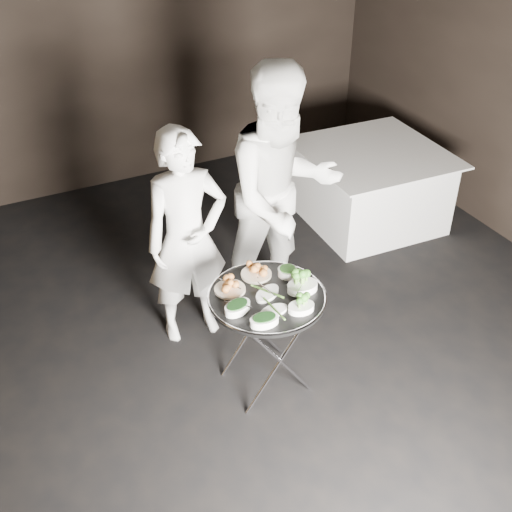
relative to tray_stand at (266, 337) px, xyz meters
name	(u,v)px	position (x,y,z in m)	size (l,w,h in m)	color
floor	(251,414)	(-0.20, -0.19, -0.43)	(6.00, 7.00, 0.05)	black
wall_back	(82,38)	(-0.20, 3.33, 1.09)	(6.00, 0.05, 3.00)	black
tray_stand	(266,337)	(0.00, 0.00, 0.00)	(0.50, 0.42, 0.73)	silver
serving_tray	(267,297)	(0.00, 0.00, 0.33)	(0.74, 0.74, 0.04)	black
potato_plate_a	(230,286)	(-0.18, 0.15, 0.37)	(0.20, 0.20, 0.07)	beige
potato_plate_b	(256,271)	(0.04, 0.22, 0.37)	(0.20, 0.20, 0.07)	beige
greens_bowl	(288,271)	(0.22, 0.13, 0.37)	(0.13, 0.13, 0.07)	white
asparagus_plate_a	(267,293)	(0.01, 0.00, 0.36)	(0.23, 0.20, 0.04)	white
asparagus_plate_b	(274,310)	(-0.03, -0.16, 0.35)	(0.18, 0.11, 0.04)	white
spinach_bowl_a	(237,306)	(-0.23, -0.05, 0.37)	(0.20, 0.16, 0.07)	white
spinach_bowl_b	(264,319)	(-0.14, -0.23, 0.37)	(0.18, 0.13, 0.07)	white
broccoli_bowl_a	(302,285)	(0.22, -0.05, 0.37)	(0.21, 0.16, 0.08)	white
broccoli_bowl_b	(301,306)	(0.12, -0.22, 0.37)	(0.17, 0.13, 0.07)	white
serving_utensils	(264,283)	(0.02, 0.07, 0.38)	(0.57, 0.40, 0.01)	silver
waiter_left	(187,239)	(-0.23, 0.74, 0.40)	(0.59, 0.38, 1.61)	white
waiter_right	(282,196)	(0.50, 0.73, 0.56)	(0.94, 0.73, 1.93)	white
dining_table	(370,186)	(1.84, 1.47, -0.05)	(1.24, 1.24, 0.71)	white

